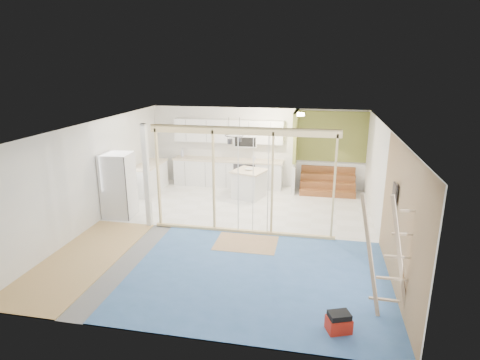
% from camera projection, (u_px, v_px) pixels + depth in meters
% --- Properties ---
extents(room, '(7.01, 8.01, 2.61)m').
position_uv_depth(room, '(230.00, 181.00, 9.45)').
color(room, slate).
rests_on(room, ground).
extents(floor_overlays, '(7.00, 8.00, 0.03)m').
position_uv_depth(floor_overlays, '(234.00, 231.00, 9.85)').
color(floor_overlays, white).
rests_on(floor_overlays, room).
extents(stud_frame, '(4.66, 0.14, 2.60)m').
position_uv_depth(stud_frame, '(219.00, 168.00, 9.41)').
color(stud_frame, '#D9BD85').
rests_on(stud_frame, room).
extents(base_cabinets, '(4.45, 2.24, 0.93)m').
position_uv_depth(base_cabinets, '(205.00, 174.00, 13.15)').
color(base_cabinets, white).
rests_on(base_cabinets, room).
extents(upper_cabinets, '(3.60, 0.41, 0.85)m').
position_uv_depth(upper_cabinets, '(230.00, 132.00, 13.05)').
color(upper_cabinets, white).
rests_on(upper_cabinets, room).
extents(green_partition, '(2.25, 1.51, 2.60)m').
position_uv_depth(green_partition, '(319.00, 163.00, 12.61)').
color(green_partition, olive).
rests_on(green_partition, room).
extents(pot_rack, '(0.52, 0.52, 0.72)m').
position_uv_depth(pot_rack, '(234.00, 137.00, 11.09)').
color(pot_rack, black).
rests_on(pot_rack, room).
extents(sheathing_panel, '(0.02, 4.00, 2.60)m').
position_uv_depth(sheathing_panel, '(401.00, 224.00, 6.92)').
color(sheathing_panel, tan).
rests_on(sheathing_panel, room).
extents(electrical_panel, '(0.04, 0.30, 0.40)m').
position_uv_depth(electrical_panel, '(395.00, 194.00, 7.39)').
color(electrical_panel, '#37373C').
rests_on(electrical_panel, room).
extents(ceiling_light, '(0.32, 0.32, 0.08)m').
position_uv_depth(ceiling_light, '(299.00, 114.00, 11.67)').
color(ceiling_light, '#FFEABF').
rests_on(ceiling_light, room).
extents(fridge, '(0.81, 0.78, 1.73)m').
position_uv_depth(fridge, '(119.00, 186.00, 10.57)').
color(fridge, silver).
rests_on(fridge, room).
extents(island, '(1.13, 1.13, 0.88)m').
position_uv_depth(island, '(249.00, 184.00, 12.17)').
color(island, white).
rests_on(island, room).
extents(bowl, '(0.24, 0.24, 0.06)m').
position_uv_depth(bowl, '(249.00, 169.00, 12.03)').
color(bowl, silver).
rests_on(bowl, island).
extents(soap_bottle_a, '(0.13, 0.13, 0.29)m').
position_uv_depth(soap_bottle_a, '(182.00, 152.00, 13.55)').
color(soap_bottle_a, silver).
rests_on(soap_bottle_a, base_cabinets).
extents(soap_bottle_b, '(0.09, 0.09, 0.17)m').
position_uv_depth(soap_bottle_b, '(254.00, 158.00, 13.00)').
color(soap_bottle_b, silver).
rests_on(soap_bottle_b, base_cabinets).
extents(toolbox, '(0.43, 0.37, 0.34)m').
position_uv_depth(toolbox, '(339.00, 323.00, 6.11)').
color(toolbox, '#B41F10').
rests_on(toolbox, room).
extents(ladder, '(1.07, 0.23, 2.03)m').
position_uv_depth(ladder, '(389.00, 257.00, 6.29)').
color(ladder, tan).
rests_on(ladder, room).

